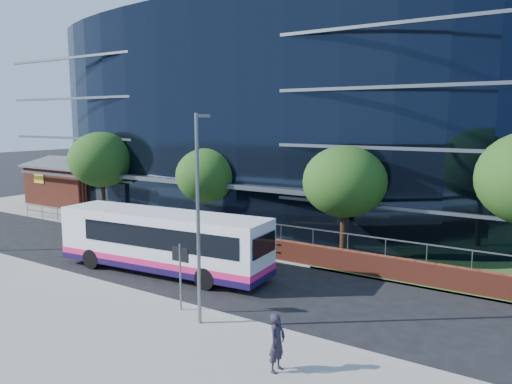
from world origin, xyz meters
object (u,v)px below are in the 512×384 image
Objects in this scene: street_sign at (180,263)px; tree_far_a at (101,160)px; brick_pavilion at (78,183)px; city_bus at (164,241)px; tree_far_c at (344,182)px; pedestrian at (277,342)px; streetlight_east at (198,213)px; tree_far_b at (208,176)px.

street_sign is 0.40× the size of tree_far_a.
city_bus is (22.09, -11.42, -0.25)m from brick_pavilion.
tree_far_a reaches higher than brick_pavilion.
tree_far_c is at bearing -8.82° from brick_pavilion.
pedestrian is at bearing -35.22° from city_bus.
streetlight_east reaches higher than street_sign.
city_bus is 6.44× the size of pedestrian.
tree_far_a reaches higher than street_sign.
street_sign is 2.80m from streetlight_east.
tree_far_c is (20.00, 0.00, -0.33)m from tree_far_a.
streetlight_east is at bearing -95.11° from tree_far_c.
street_sign is 1.50× the size of pedestrian.
tree_far_b reaches higher than brick_pavilion.
tree_far_a reaches higher than pedestrian.
streetlight_east is (1.50, -0.59, 2.29)m from street_sign.
tree_far_b is 0.76× the size of streetlight_east.
brick_pavilion is 1.32× the size of tree_far_c.
tree_far_c is 0.54× the size of city_bus.
brick_pavilion is 32.19m from streetlight_east.
tree_far_a reaches higher than city_bus.
city_bus is at bearing 60.17° from pedestrian.
tree_far_a is (9.00, -4.50, 2.92)m from brick_pavilion.
street_sign is (26.50, -15.09, 0.21)m from brick_pavilion.
brick_pavilion is 30.49m from street_sign.
streetlight_east is at bearing -29.24° from brick_pavilion.
city_bus is at bearing -134.94° from tree_far_c.
street_sign is 5.75m from city_bus.
tree_far_a is 0.87× the size of streetlight_east.
tree_far_b is at bearing 127.63° from streetlight_east.
tree_far_b is at bearing 106.75° from city_bus.
streetlight_east is (19.00, -11.17, -0.42)m from tree_far_a.
tree_far_c is at bearing 0.00° from tree_far_a.
street_sign is 11.14m from tree_far_c.
city_bus is at bearing -67.42° from tree_far_b.
street_sign is at bearing -45.52° from city_bus.
tree_far_a is 20.00m from tree_far_c.
brick_pavilion reaches higher than city_bus.
streetlight_east is (-1.00, -11.17, -0.10)m from tree_far_c.
pedestrian is (32.39, -17.22, -0.86)m from brick_pavilion.
city_bus is at bearing -27.35° from brick_pavilion.
pedestrian is at bearing -75.09° from tree_far_c.
tree_far_a is at bearing -26.55° from brick_pavilion.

